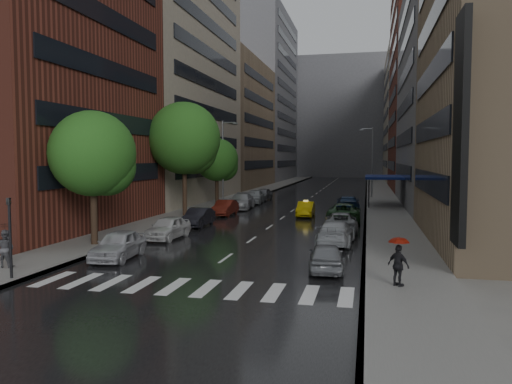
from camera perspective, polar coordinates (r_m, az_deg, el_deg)
ground at (r=22.78m, az=-6.30°, el=-9.51°), size 220.00×220.00×0.00m
road at (r=71.51m, az=6.78°, el=-0.28°), size 14.00×140.00×0.01m
sidewalk_left at (r=72.96m, az=-0.26°, el=-0.11°), size 4.00×140.00×0.15m
sidewalk_right at (r=71.16m, az=14.01°, el=-0.34°), size 4.00×140.00×0.15m
crosswalk at (r=20.88m, az=-7.58°, el=-10.73°), size 13.15×2.80×0.01m
buildings_left at (r=83.46m, az=-2.99°, el=11.35°), size 8.00×108.00×38.00m
buildings_right at (r=78.64m, az=18.53°, el=10.90°), size 8.05×109.10×36.00m
building_far at (r=139.54m, az=9.71°, el=8.34°), size 40.00×14.00×32.00m
tree_near at (r=30.94m, az=-18.17°, el=4.16°), size 5.05×5.05×8.05m
tree_mid at (r=44.61m, az=-8.21°, el=6.08°), size 6.38×6.38×10.16m
tree_far at (r=53.75m, az=-4.51°, el=3.69°), size 4.61×4.61×7.35m
taxi at (r=44.88m, az=5.70°, el=-1.96°), size 1.51×4.08×1.33m
parked_cars_left at (r=45.69m, az=-3.48°, el=-1.72°), size 2.51×41.29×1.61m
parked_cars_right at (r=38.40m, az=9.83°, el=-2.89°), size 2.70×31.10×1.59m
ped_black_umbrella at (r=26.26m, az=-26.76°, el=-5.05°), size 0.96×0.98×2.09m
ped_red_umbrella at (r=20.85m, az=16.00°, el=-7.17°), size 1.01×0.94×2.01m
traffic_light at (r=23.69m, az=-26.30°, el=-3.89°), size 0.18×0.15×3.45m
street_lamp_left at (r=53.09m, az=-3.74°, el=3.54°), size 1.74×0.22×9.00m
street_lamp_right at (r=65.95m, az=13.07°, el=3.53°), size 1.74×0.22×9.00m
awning at (r=56.02m, az=14.42°, el=1.65°), size 4.00×8.00×3.12m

